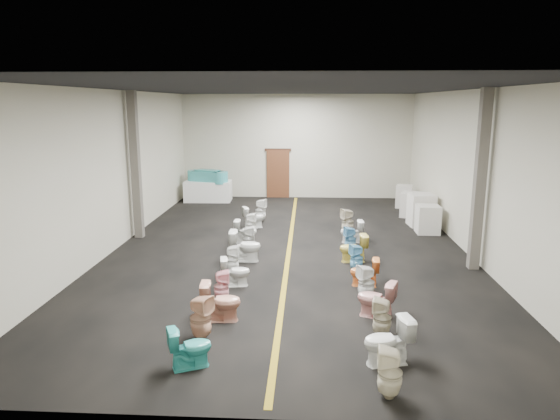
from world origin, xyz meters
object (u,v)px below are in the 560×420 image
at_px(toilet_right_3, 376,299).
at_px(toilet_right_10, 348,222).
at_px(toilet_right_1, 388,341).
at_px(toilet_right_7, 353,248).
at_px(toilet_left_0, 190,347).
at_px(appliance_crate_b, 421,210).
at_px(toilet_left_9, 250,224).
at_px(toilet_right_8, 350,239).
at_px(toilet_right_0, 390,373).
at_px(toilet_right_4, 366,283).
at_px(toilet_right_6, 357,258).
at_px(appliance_crate_c, 413,205).
at_px(toilet_left_10, 253,217).
at_px(toilet_right_2, 382,318).
at_px(toilet_left_6, 245,246).
at_px(appliance_crate_a, 428,219).
at_px(toilet_left_3, 221,286).
at_px(toilet_right_9, 352,231).
at_px(toilet_left_2, 221,301).
at_px(toilet_right_5, 365,272).
at_px(toilet_left_8, 246,231).
at_px(appliance_crate_d, 404,196).
at_px(toilet_left_5, 232,260).
at_px(toilet_left_7, 248,239).
at_px(bathtub, 208,176).
at_px(display_table, 208,191).

distance_m(toilet_right_3, toilet_right_10, 6.29).
relative_size(toilet_right_1, toilet_right_7, 1.07).
bearing_deg(toilet_left_0, appliance_crate_b, -54.49).
xyz_separation_m(toilet_left_9, toilet_right_8, (3.02, -1.60, -0.00)).
height_order(toilet_right_0, toilet_right_4, toilet_right_0).
relative_size(toilet_right_1, toilet_right_6, 1.12).
relative_size(appliance_crate_c, toilet_left_10, 1.23).
xyz_separation_m(toilet_right_0, toilet_right_2, (0.17, 1.92, -0.02)).
relative_size(appliance_crate_b, toilet_right_4, 1.43).
relative_size(appliance_crate_b, toilet_left_6, 1.31).
height_order(appliance_crate_a, toilet_left_3, appliance_crate_a).
relative_size(toilet_right_0, toilet_right_1, 0.98).
bearing_deg(toilet_right_9, toilet_right_1, -5.38).
bearing_deg(toilet_right_7, toilet_right_4, -7.49).
height_order(appliance_crate_a, toilet_right_8, appliance_crate_a).
xyz_separation_m(appliance_crate_b, toilet_left_10, (-5.70, -0.61, -0.19)).
relative_size(appliance_crate_c, toilet_left_2, 1.16).
bearing_deg(toilet_left_10, toilet_right_9, -139.21).
distance_m(toilet_right_2, toilet_right_5, 2.56).
relative_size(toilet_right_8, toilet_right_9, 1.05).
height_order(toilet_right_2, toilet_right_10, toilet_right_10).
relative_size(toilet_right_2, toilet_right_3, 0.96).
xyz_separation_m(toilet_left_8, toilet_right_10, (3.14, 1.07, 0.08)).
bearing_deg(toilet_right_8, toilet_right_6, -15.29).
xyz_separation_m(toilet_left_6, toilet_right_10, (2.93, 2.89, 0.00)).
bearing_deg(toilet_left_9, appliance_crate_a, -76.56).
distance_m(appliance_crate_a, toilet_right_5, 5.54).
xyz_separation_m(appliance_crate_d, toilet_left_5, (-5.72, -8.29, -0.09)).
xyz_separation_m(toilet_left_7, toilet_right_5, (2.99, -2.56, -0.03)).
distance_m(bathtub, toilet_left_3, 11.25).
bearing_deg(toilet_left_8, appliance_crate_c, -53.92).
relative_size(toilet_left_7, toilet_left_9, 1.01).
xyz_separation_m(appliance_crate_c, toilet_right_10, (-2.60, -2.71, -0.03)).
height_order(bathtub, toilet_left_0, bathtub).
relative_size(toilet_left_0, toilet_right_2, 0.95).
bearing_deg(appliance_crate_d, toilet_right_3, -103.29).
bearing_deg(toilet_right_2, appliance_crate_d, -177.32).
bearing_deg(toilet_right_1, toilet_left_6, -164.41).
bearing_deg(toilet_left_9, toilet_right_7, -122.45).
bearing_deg(appliance_crate_d, toilet_right_10, -120.63).
distance_m(toilet_left_5, toilet_right_0, 5.97).
relative_size(display_table, toilet_left_5, 2.69).
xyz_separation_m(appliance_crate_d, toilet_left_6, (-5.52, -7.28, -0.03)).
distance_m(toilet_left_0, toilet_left_5, 4.46).
bearing_deg(toilet_right_0, toilet_right_3, -177.72).
bearing_deg(toilet_left_6, toilet_right_9, -57.98).
height_order(appliance_crate_c, toilet_left_6, appliance_crate_c).
height_order(toilet_right_0, toilet_right_9, toilet_right_0).
xyz_separation_m(bathtub, toilet_right_2, (5.61, -12.38, -0.70)).
bearing_deg(display_table, toilet_right_0, -69.15).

